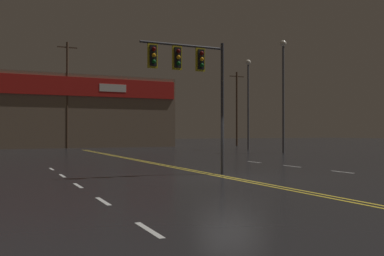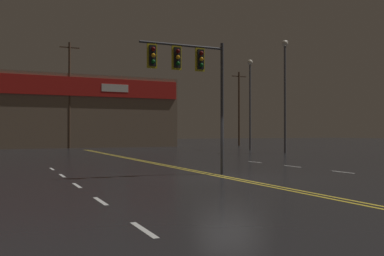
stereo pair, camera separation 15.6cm
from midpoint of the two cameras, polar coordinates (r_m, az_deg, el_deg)
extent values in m
plane|color=black|center=(17.00, 4.79, -6.64)|extent=(200.00, 200.00, 0.00)
cube|color=gold|center=(16.92, 4.34, -6.65)|extent=(0.12, 60.00, 0.01)
cube|color=gold|center=(17.07, 5.23, -6.60)|extent=(0.12, 60.00, 0.01)
cube|color=silver|center=(8.09, -6.34, -13.33)|extent=(0.12, 1.40, 0.01)
cube|color=silver|center=(11.50, -12.17, -9.51)|extent=(0.12, 1.40, 0.01)
cube|color=silver|center=(15.00, -15.24, -7.41)|extent=(0.12, 1.40, 0.01)
cube|color=silver|center=(18.53, -17.14, -6.10)|extent=(0.12, 1.40, 0.01)
cube|color=silver|center=(22.09, -18.42, -5.21)|extent=(0.12, 1.40, 0.01)
cube|color=silver|center=(20.54, 19.21, -5.56)|extent=(0.12, 1.40, 0.01)
cube|color=silver|center=(23.25, 12.99, -4.99)|extent=(0.12, 1.40, 0.01)
cube|color=silver|center=(26.17, 8.12, -4.51)|extent=(0.12, 1.40, 0.01)
cylinder|color=#38383D|center=(18.55, 3.83, 2.61)|extent=(0.14, 0.14, 5.66)
cylinder|color=#38383D|center=(18.06, -1.47, 10.96)|extent=(3.74, 0.10, 0.10)
cube|color=black|center=(18.29, 0.85, 9.09)|extent=(0.28, 0.24, 0.84)
cube|color=gold|center=(18.29, 0.85, 9.09)|extent=(0.42, 0.08, 0.99)
sphere|color=#500705|center=(18.20, 1.08, 9.95)|extent=(0.17, 0.17, 0.17)
sphere|color=orange|center=(18.15, 1.08, 9.17)|extent=(0.17, 0.17, 0.17)
sphere|color=#084513|center=(18.11, 1.08, 8.38)|extent=(0.17, 0.17, 0.17)
cube|color=black|center=(17.86, -2.27, 9.33)|extent=(0.28, 0.24, 0.84)
cube|color=gold|center=(17.86, -2.27, 9.33)|extent=(0.42, 0.08, 0.99)
sphere|color=#500705|center=(17.76, -2.07, 10.21)|extent=(0.17, 0.17, 0.17)
sphere|color=orange|center=(17.72, -2.07, 9.41)|extent=(0.17, 0.17, 0.17)
sphere|color=#084513|center=(17.67, -2.07, 8.61)|extent=(0.17, 0.17, 0.17)
cube|color=black|center=(17.48, -5.55, 9.55)|extent=(0.28, 0.24, 0.84)
cube|color=gold|center=(17.48, -5.55, 9.55)|extent=(0.42, 0.08, 0.99)
sphere|color=#500705|center=(17.38, -5.37, 10.45)|extent=(0.17, 0.17, 0.17)
sphere|color=orange|center=(17.33, -5.37, 9.64)|extent=(0.17, 0.17, 0.17)
sphere|color=#084513|center=(17.29, -5.37, 8.81)|extent=(0.17, 0.17, 0.17)
cylinder|color=#59595E|center=(38.07, 11.97, 3.78)|extent=(0.20, 0.20, 9.38)
sphere|color=silver|center=(38.75, 11.95, 10.96)|extent=(0.56, 0.56, 0.56)
cylinder|color=#59595E|center=(44.67, 7.41, 2.82)|extent=(0.20, 0.20, 8.91)
sphere|color=silver|center=(45.19, 7.40, 8.68)|extent=(0.56, 0.56, 0.56)
cube|color=#7A6651|center=(55.51, -16.27, 1.98)|extent=(24.77, 10.00, 8.55)
cube|color=red|center=(50.69, -15.38, 5.37)|extent=(24.28, 0.20, 2.14)
cube|color=white|center=(51.54, -10.60, 5.26)|extent=(3.20, 0.16, 0.90)
cylinder|color=#4C3828|center=(50.63, -16.39, 4.23)|extent=(0.26, 0.26, 12.07)
cube|color=#4C3828|center=(51.38, -16.37, 10.28)|extent=(2.20, 0.12, 0.12)
cylinder|color=#4C3828|center=(58.23, 5.92, 2.55)|extent=(0.26, 0.26, 10.00)
cube|color=#4C3828|center=(58.64, 5.91, 6.85)|extent=(2.20, 0.12, 0.12)
camera|label=1|loc=(0.08, -90.22, 0.00)|focal=40.00mm
camera|label=2|loc=(0.08, 89.78, 0.00)|focal=40.00mm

